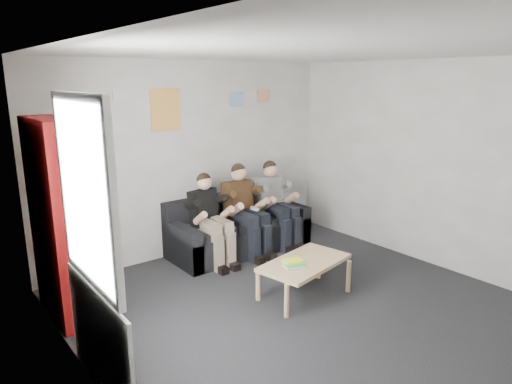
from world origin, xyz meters
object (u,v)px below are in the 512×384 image
bookshelf (59,221)px  person_middle (246,211)px  coffee_table (305,265)px  person_right (277,204)px  person_left (212,220)px  sofa (238,230)px

bookshelf → person_middle: (2.55, 0.25, -0.40)m
coffee_table → person_right: 1.73m
bookshelf → person_left: size_ratio=1.70×
coffee_table → person_right: (0.85, 1.49, 0.25)m
person_left → person_middle: person_middle is taller
person_left → person_right: person_right is taller
coffee_table → person_middle: bearing=79.5°
coffee_table → person_right: person_right is taller
coffee_table → person_middle: 1.53m
person_middle → bookshelf: bearing=-176.9°
person_left → bookshelf: bearing=177.4°
coffee_table → bookshelf: bearing=151.4°
bookshelf → coffee_table: size_ratio=1.93×
person_right → coffee_table: bearing=-113.8°
sofa → person_left: 0.69m
sofa → person_middle: size_ratio=1.60×
sofa → bookshelf: bearing=-170.2°
bookshelf → person_middle: bearing=3.0°
person_left → person_right: 1.15m
bookshelf → coffee_table: (2.28, -1.24, -0.66)m
bookshelf → coffee_table: bearing=-31.1°
sofa → person_right: person_right is taller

